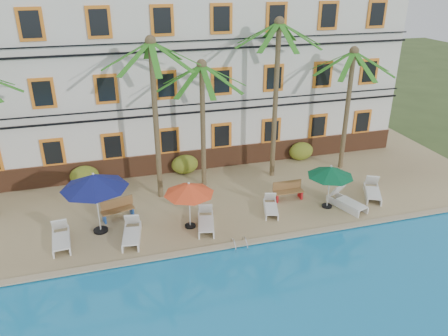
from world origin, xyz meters
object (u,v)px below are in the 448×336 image
object	(u,v)px
lounger_d	(271,207)
pool_ladder	(239,246)
palm_c	(202,106)
palm_d	(277,79)
lounger_b	(132,233)
lounger_f	(373,191)
bench_left	(117,209)
umbrella_red	(189,189)
umbrella_blue	(94,182)
umbrella_green	(331,172)
palm_b	(154,98)
lounger_e	(346,201)
lounger_a	(61,238)
lounger_c	(206,221)
bench_right	(288,190)
palm_e	(349,91)

from	to	relation	value
lounger_d	pool_ladder	bearing A→B (deg)	-134.99
palm_c	palm_d	bearing A→B (deg)	1.89
lounger_b	lounger_f	size ratio (longest dim) A/B	0.98
bench_left	pool_ladder	xyz separation A→B (m)	(4.70, -3.73, -0.47)
lounger_b	lounger_d	size ratio (longest dim) A/B	1.14
lounger_d	palm_d	bearing A→B (deg)	67.58
umbrella_red	bench_left	bearing A→B (deg)	151.14
palm_d	lounger_d	bearing A→B (deg)	-112.42
umbrella_blue	umbrella_green	bearing A→B (deg)	-4.15
umbrella_blue	lounger_f	xyz separation A→B (m)	(13.30, -0.43, -2.12)
lounger_d	pool_ladder	size ratio (longest dim) A/B	2.40
lounger_b	pool_ladder	bearing A→B (deg)	-22.61
palm_b	palm_c	size ratio (longest dim) A/B	1.19
lounger_b	lounger_e	distance (m)	10.18
lounger_d	palm_c	bearing A→B (deg)	123.22
palm_d	umbrella_blue	xyz separation A→B (m)	(-9.35, -3.30, -2.97)
palm_c	lounger_a	world-z (taller)	palm_c
palm_d	umbrella_red	bearing A→B (deg)	-143.86
lounger_e	lounger_f	world-z (taller)	lounger_e
bench_left	umbrella_red	bearing A→B (deg)	-28.86
lounger_c	lounger_f	xyz separation A→B (m)	(8.78, 0.49, 0.01)
umbrella_red	lounger_f	bearing A→B (deg)	1.69
lounger_c	pool_ladder	size ratio (longest dim) A/B	2.72
umbrella_red	lounger_b	xyz separation A→B (m)	(-2.58, -0.28, -1.58)
bench_right	lounger_a	bearing A→B (deg)	-174.30
umbrella_blue	bench_left	world-z (taller)	umbrella_blue
umbrella_red	bench_right	size ratio (longest dim) A/B	1.47
palm_b	umbrella_red	distance (m)	4.62
palm_d	lounger_f	world-z (taller)	palm_d
umbrella_blue	umbrella_red	bearing A→B (deg)	-10.37
palm_b	palm_d	bearing A→B (deg)	7.05
palm_c	umbrella_blue	xyz separation A→B (m)	(-5.43, -3.18, -1.92)
lounger_c	lounger_a	bearing A→B (deg)	176.60
lounger_e	bench_left	xyz separation A→B (m)	(-10.65, 2.03, 0.16)
umbrella_blue	lounger_c	distance (m)	5.08
pool_ladder	umbrella_red	bearing A→B (deg)	128.75
lounger_b	lounger_f	world-z (taller)	lounger_f
palm_c	bench_left	bearing A→B (deg)	-154.65
palm_c	bench_right	bearing A→B (deg)	-36.10
bench_left	palm_e	bearing A→B (deg)	9.94
umbrella_blue	umbrella_green	size ratio (longest dim) A/B	1.29
lounger_c	lounger_d	bearing A→B (deg)	8.18
palm_b	lounger_e	size ratio (longest dim) A/B	3.70
lounger_b	bench_left	xyz separation A→B (m)	(-0.47, 1.97, 0.17)
lounger_d	lounger_e	bearing A→B (deg)	-9.43
umbrella_blue	lounger_f	world-z (taller)	umbrella_blue
palm_e	lounger_b	bearing A→B (deg)	-161.11
palm_d	umbrella_red	xyz separation A→B (m)	(-5.49, -4.01, -3.51)
umbrella_blue	lounger_d	xyz separation A→B (m)	(7.80, -0.44, -2.16)
palm_b	umbrella_green	distance (m)	8.86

